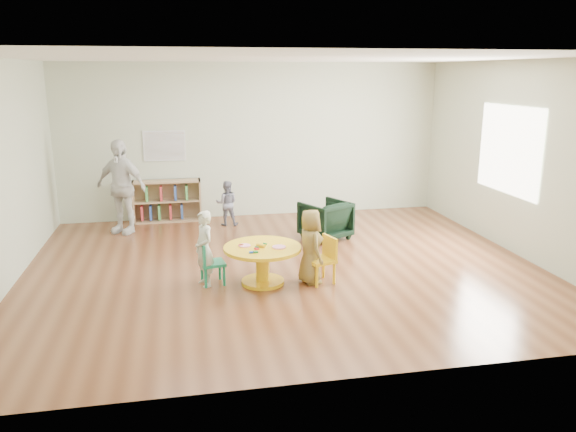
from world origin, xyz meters
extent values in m
plane|color=brown|center=(0.00, 0.00, 0.00)|extent=(7.00, 7.00, 0.00)
cube|color=white|center=(0.00, 0.00, 2.75)|extent=(7.00, 6.00, 0.10)
cube|color=#ACB79C|center=(0.00, 3.00, 1.40)|extent=(7.00, 0.10, 2.80)
cube|color=#ACB79C|center=(0.00, -3.00, 1.40)|extent=(7.00, 0.10, 2.80)
cube|color=#ACB79C|center=(-3.50, 0.00, 1.40)|extent=(0.10, 6.00, 2.80)
cube|color=#ACB79C|center=(3.50, 0.00, 1.40)|extent=(0.10, 6.00, 2.80)
cube|color=white|center=(3.48, 0.30, 1.50)|extent=(0.02, 1.60, 1.30)
cylinder|color=yellow|center=(-0.37, -0.56, 0.22)|extent=(0.18, 0.18, 0.45)
cylinder|color=yellow|center=(-0.37, -0.56, 0.02)|extent=(0.55, 0.55, 0.04)
cylinder|color=yellow|center=(-0.37, -0.56, 0.47)|extent=(0.99, 0.99, 0.04)
cylinder|color=pink|center=(-0.59, -0.51, 0.50)|extent=(0.15, 0.15, 0.01)
cylinder|color=pink|center=(-0.18, -0.65, 0.50)|extent=(0.17, 0.17, 0.01)
cylinder|color=yellow|center=(-0.40, -0.58, 0.51)|extent=(0.12, 0.12, 0.04)
cylinder|color=#136B2F|center=(-0.46, -0.64, 0.51)|extent=(0.05, 0.05, 0.02)
cylinder|color=#136B2F|center=(-0.34, -0.52, 0.51)|extent=(0.05, 0.05, 0.02)
cube|color=red|center=(-0.46, -0.67, 0.50)|extent=(0.06, 0.07, 0.02)
cube|color=orange|center=(-0.63, -0.49, 0.50)|extent=(0.06, 0.05, 0.02)
cube|color=blue|center=(-0.55, -0.80, 0.50)|extent=(0.05, 0.05, 0.02)
cube|color=#136B2F|center=(-0.49, -0.79, 0.50)|extent=(0.06, 0.06, 0.02)
cube|color=red|center=(-0.64, -0.50, 0.50)|extent=(0.06, 0.05, 0.02)
cube|color=#18845B|center=(-1.00, -0.45, 0.27)|extent=(0.34, 0.34, 0.04)
cube|color=#18845B|center=(-1.13, -0.47, 0.42)|extent=(0.08, 0.29, 0.25)
cylinder|color=#18845B|center=(-1.14, -0.36, 0.13)|extent=(0.04, 0.04, 0.25)
cylinder|color=#18845B|center=(-1.10, -0.59, 0.13)|extent=(0.04, 0.04, 0.25)
cylinder|color=#18845B|center=(-0.90, -0.32, 0.13)|extent=(0.04, 0.04, 0.25)
cylinder|color=#18845B|center=(-0.87, -0.55, 0.13)|extent=(0.04, 0.04, 0.25)
cube|color=yellow|center=(0.35, -0.68, 0.30)|extent=(0.40, 0.40, 0.04)
cube|color=yellow|center=(0.49, -0.64, 0.46)|extent=(0.13, 0.32, 0.28)
cylinder|color=yellow|center=(0.51, -0.76, 0.14)|extent=(0.04, 0.04, 0.28)
cylinder|color=yellow|center=(0.44, -0.52, 0.14)|extent=(0.04, 0.04, 0.28)
cylinder|color=yellow|center=(0.27, -0.84, 0.14)|extent=(0.04, 0.04, 0.28)
cylinder|color=yellow|center=(0.19, -0.59, 0.14)|extent=(0.04, 0.04, 0.28)
cube|color=#A17F59|center=(-2.19, 2.83, 0.38)|extent=(0.03, 0.30, 0.75)
cube|color=#A17F59|center=(-1.01, 2.83, 0.38)|extent=(0.03, 0.30, 0.75)
cube|color=#A17F59|center=(-1.60, 2.83, 0.01)|extent=(1.20, 0.30, 0.03)
cube|color=#A17F59|center=(-1.60, 2.83, 0.73)|extent=(1.20, 0.30, 0.03)
cube|color=#A17F59|center=(-1.60, 2.83, 0.38)|extent=(1.14, 0.28, 0.03)
cube|color=#A17F59|center=(-1.60, 2.97, 0.38)|extent=(1.20, 0.02, 0.75)
cube|color=#C3343A|center=(-2.05, 2.81, 0.18)|extent=(0.04, 0.18, 0.26)
cube|color=#2F50A5|center=(-1.90, 2.81, 0.18)|extent=(0.04, 0.18, 0.26)
cube|color=#4EAA51|center=(-1.75, 2.81, 0.18)|extent=(0.04, 0.18, 0.26)
cube|color=#C3343A|center=(-1.55, 2.81, 0.18)|extent=(0.04, 0.18, 0.26)
cube|color=#2F50A5|center=(-1.35, 2.81, 0.18)|extent=(0.04, 0.18, 0.26)
cube|color=#4EAA51|center=(-1.95, 2.81, 0.53)|extent=(0.04, 0.18, 0.26)
cube|color=#C3343A|center=(-1.70, 2.81, 0.53)|extent=(0.04, 0.18, 0.26)
cube|color=#2F50A5|center=(-1.45, 2.81, 0.53)|extent=(0.04, 0.18, 0.26)
cube|color=#4EAA51|center=(-1.25, 2.81, 0.53)|extent=(0.04, 0.18, 0.26)
cube|color=silver|center=(-1.60, 2.98, 1.35)|extent=(0.74, 0.01, 0.54)
cube|color=#F75934|center=(-1.60, 2.98, 1.35)|extent=(0.70, 0.00, 0.50)
imported|color=black|center=(0.92, 1.22, 0.31)|extent=(0.90, 0.91, 0.62)
imported|color=silver|center=(-1.10, -0.48, 0.48)|extent=(0.34, 0.41, 0.97)
imported|color=gold|center=(0.23, -0.65, 0.48)|extent=(0.38, 0.52, 0.96)
imported|color=#171A3A|center=(-0.57, 2.35, 0.40)|extent=(0.42, 0.35, 0.79)
imported|color=silver|center=(-2.33, 2.23, 0.78)|extent=(0.99, 0.80, 1.57)
camera|label=1|loc=(-1.35, -7.25, 2.63)|focal=35.00mm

